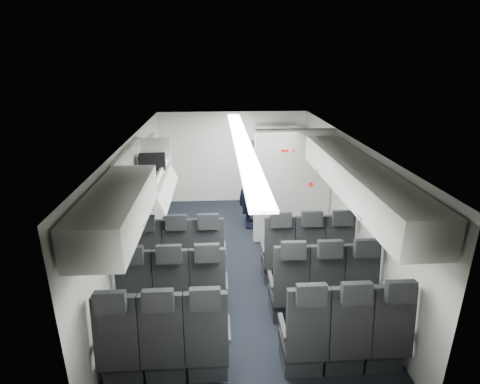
{
  "coord_description": "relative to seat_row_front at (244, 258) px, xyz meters",
  "views": [
    {
      "loc": [
        -0.37,
        -5.57,
        3.31
      ],
      "look_at": [
        0.0,
        0.4,
        1.15
      ],
      "focal_mm": 28.0,
      "sensor_mm": 36.0,
      "label": 1
    }
  ],
  "objects": [
    {
      "name": "cabin_shell",
      "position": [
        0.0,
        0.53,
        0.72
      ],
      "size": [
        3.41,
        6.01,
        2.16
      ],
      "color": "black",
      "rests_on": "ground"
    },
    {
      "name": "seat_row_front",
      "position": [
        0.0,
        0.0,
        0.0
      ],
      "size": [
        3.33,
        0.56,
        1.24
      ],
      "color": "black",
      "rests_on": "cabin_shell"
    },
    {
      "name": "seat_row_mid",
      "position": [
        0.0,
        -0.9,
        0.0
      ],
      "size": [
        3.33,
        0.56,
        1.24
      ],
      "color": "black",
      "rests_on": "cabin_shell"
    },
    {
      "name": "seat_row_rear",
      "position": [
        0.0,
        -1.8,
        0.0
      ],
      "size": [
        3.33,
        0.56,
        1.24
      ],
      "color": "black",
      "rests_on": "cabin_shell"
    },
    {
      "name": "overhead_bin_left_rear",
      "position": [
        -1.4,
        -1.47,
        1.46
      ],
      "size": [
        0.53,
        1.8,
        0.4
      ],
      "color": "white",
      "rests_on": "cabin_shell"
    },
    {
      "name": "overhead_bin_left_front_open",
      "position": [
        -1.44,
        0.28,
        1.33
      ],
      "size": [
        0.64,
        1.7,
        0.72
      ],
      "color": "#9E9E93",
      "rests_on": "cabin_shell"
    },
    {
      "name": "overhead_bin_right_rear",
      "position": [
        1.4,
        -1.47,
        1.46
      ],
      "size": [
        0.53,
        1.8,
        0.4
      ],
      "color": "white",
      "rests_on": "cabin_shell"
    },
    {
      "name": "overhead_bin_right_front",
      "position": [
        1.4,
        0.28,
        1.46
      ],
      "size": [
        0.53,
        1.7,
        0.4
      ],
      "color": "white",
      "rests_on": "cabin_shell"
    },
    {
      "name": "bulkhead_partition",
      "position": [
        0.98,
        1.33,
        0.67
      ],
      "size": [
        1.4,
        0.15,
        2.13
      ],
      "color": "silver",
      "rests_on": "cabin_shell"
    },
    {
      "name": "galley_unit",
      "position": [
        0.95,
        3.25,
        0.55
      ],
      "size": [
        0.85,
        0.52,
        1.9
      ],
      "color": "#939399",
      "rests_on": "cabin_shell"
    },
    {
      "name": "boarding_door",
      "position": [
        -1.64,
        2.09,
        0.55
      ],
      "size": [
        0.12,
        1.27,
        1.86
      ],
      "color": "silver",
      "rests_on": "cabin_shell"
    },
    {
      "name": "flight_attendant",
      "position": [
        0.28,
        2.09,
        0.5
      ],
      "size": [
        0.45,
        0.67,
        1.81
      ],
      "primitive_type": "imported",
      "rotation": [
        0.0,
        0.0,
        1.6
      ],
      "color": "black",
      "rests_on": "ground"
    },
    {
      "name": "carry_on_bag",
      "position": [
        -1.38,
        0.63,
        1.38
      ],
      "size": [
        0.42,
        0.32,
        0.24
      ],
      "primitive_type": "cube",
      "rotation": [
        0.0,
        0.0,
        0.1
      ],
      "color": "black",
      "rests_on": "overhead_bin_left_front_open"
    },
    {
      "name": "papers",
      "position": [
        0.47,
        2.04,
        0.6
      ],
      "size": [
        0.17,
        0.1,
        0.12
      ],
      "primitive_type": "cube",
      "rotation": [
        0.0,
        0.0,
        0.47
      ],
      "color": "white",
      "rests_on": "flight_attendant"
    }
  ]
}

